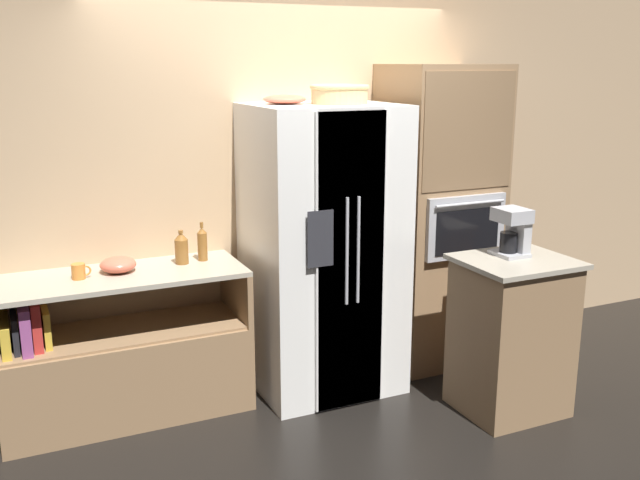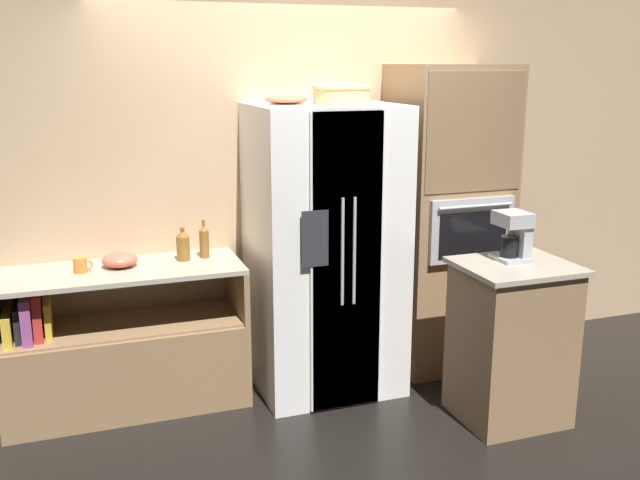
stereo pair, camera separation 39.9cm
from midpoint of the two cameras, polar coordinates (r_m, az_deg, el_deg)
ground_plane at (r=4.90m, az=-3.36°, el=-11.75°), size 20.00×20.00×0.00m
wall_back at (r=4.91m, az=-5.57°, el=5.40°), size 12.00×0.06×2.80m
counter_left at (r=4.65m, az=-17.93°, el=-9.48°), size 1.47×0.58×0.91m
refrigerator at (r=4.65m, az=-2.20°, el=-0.83°), size 0.92×0.83×1.88m
wall_oven at (r=5.11m, az=7.24°, el=1.85°), size 0.75×0.70×2.12m
island_counter at (r=4.53m, az=12.62°, el=-7.48°), size 0.66×0.58×0.98m
wicker_basket at (r=4.50m, az=-0.99°, el=11.64°), size 0.37×0.37×0.12m
fruit_bowl at (r=4.50m, az=-5.45°, el=11.13°), size 0.27×0.27×0.06m
bottle_tall at (r=4.55m, az=-13.51°, el=-0.65°), size 0.08×0.08×0.21m
bottle_short at (r=4.60m, az=-11.86°, el=-0.32°), size 0.06×0.06×0.25m
mug at (r=4.43m, az=-21.20°, el=-2.39°), size 0.11×0.08×0.09m
mixing_bowl at (r=4.49m, az=-18.33°, el=-1.92°), size 0.21×0.21×0.09m
coffee_maker at (r=4.42m, az=12.77°, el=0.78°), size 0.18×0.20×0.29m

